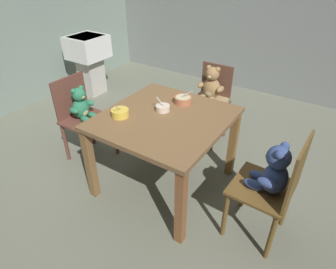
{
  "coord_description": "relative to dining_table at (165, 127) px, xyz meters",
  "views": [
    {
      "loc": [
        1.14,
        -1.7,
        1.87
      ],
      "look_at": [
        0.0,
        0.05,
        0.52
      ],
      "focal_mm": 30.87,
      "sensor_mm": 36.0,
      "label": 1
    }
  ],
  "objects": [
    {
      "name": "teddy_chair_near_right",
      "position": [
        0.93,
        -0.07,
        -0.06
      ],
      "size": [
        0.42,
        0.43,
        0.9
      ],
      "rotation": [
        0.0,
        0.0,
        3.11
      ],
      "color": "brown",
      "rests_on": "ground_plane"
    },
    {
      "name": "sink_basin",
      "position": [
        -2.05,
        1.1,
        -0.06
      ],
      "size": [
        0.47,
        0.49,
        0.85
      ],
      "color": "#B7B2A8",
      "rests_on": "ground_plane"
    },
    {
      "name": "ground_plane",
      "position": [
        0.0,
        0.0,
        -0.64
      ],
      "size": [
        5.2,
        5.2,
        0.04
      ],
      "color": "slate"
    },
    {
      "name": "teddy_chair_near_left",
      "position": [
        -0.93,
        -0.07,
        -0.09
      ],
      "size": [
        0.42,
        0.42,
        0.85
      ],
      "rotation": [
        0.0,
        0.0,
        -0.01
      ],
      "color": "brown",
      "rests_on": "ground_plane"
    },
    {
      "name": "dining_table",
      "position": [
        0.0,
        0.0,
        0.0
      ],
      "size": [
        0.98,
        1.03,
        0.72
      ],
      "color": "brown",
      "rests_on": "ground_plane"
    },
    {
      "name": "porridge_bowl_terracotta_far_center",
      "position": [
        -0.0,
        0.29,
        0.13
      ],
      "size": [
        0.16,
        0.16,
        0.13
      ],
      "color": "#B96D49",
      "rests_on": "dining_table"
    },
    {
      "name": "porridge_bowl_cream_center",
      "position": [
        -0.07,
        0.08,
        0.13
      ],
      "size": [
        0.13,
        0.12,
        0.11
      ],
      "color": "beige",
      "rests_on": "dining_table"
    },
    {
      "name": "porridge_bowl_yellow_near_left",
      "position": [
        -0.3,
        -0.19,
        0.14
      ],
      "size": [
        0.14,
        0.15,
        0.13
      ],
      "color": "yellow",
      "rests_on": "dining_table"
    },
    {
      "name": "teddy_chair_far_center",
      "position": [
        -0.04,
        0.94,
        -0.07
      ],
      "size": [
        0.39,
        0.39,
        0.85
      ],
      "rotation": [
        0.0,
        0.0,
        -1.57
      ],
      "color": "brown",
      "rests_on": "ground_plane"
    }
  ]
}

